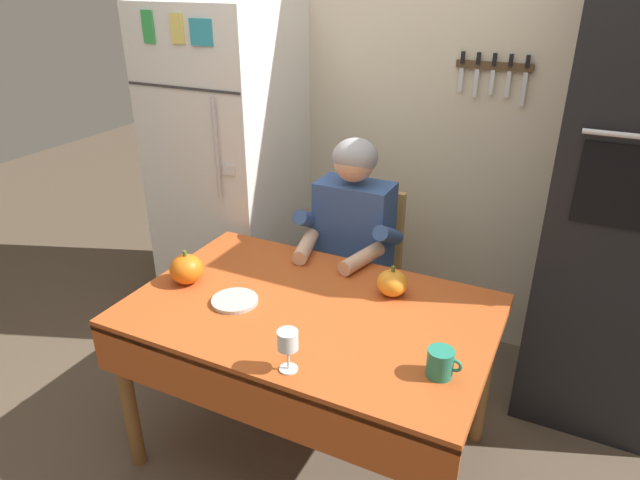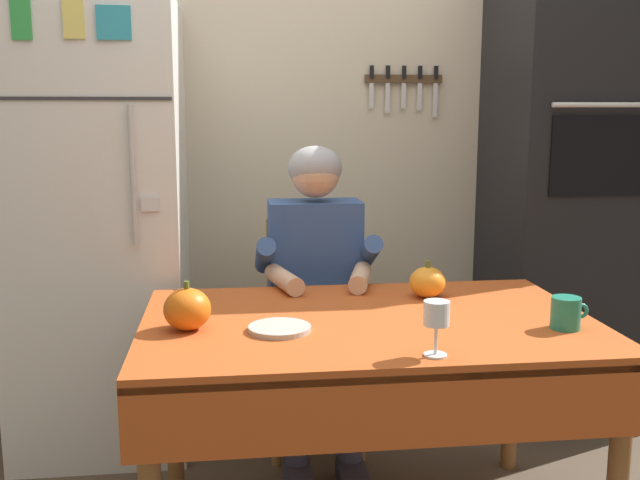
{
  "view_description": "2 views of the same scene",
  "coord_description": "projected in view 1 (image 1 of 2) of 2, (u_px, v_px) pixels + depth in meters",
  "views": [
    {
      "loc": [
        0.86,
        -1.56,
        1.92
      ],
      "look_at": [
        -0.04,
        0.28,
        0.95
      ],
      "focal_mm": 31.56,
      "sensor_mm": 36.0,
      "label": 1
    },
    {
      "loc": [
        -0.42,
        -2.06,
        1.38
      ],
      "look_at": [
        -0.13,
        0.3,
        0.96
      ],
      "focal_mm": 41.0,
      "sensor_mm": 36.0,
      "label": 2
    }
  ],
  "objects": [
    {
      "name": "ground_plane",
      "position": [
        301.0,
        464.0,
        2.43
      ],
      "size": [
        10.0,
        10.0,
        0.0
      ],
      "primitive_type": "plane",
      "color": "brown",
      "rests_on": "ground"
    },
    {
      "name": "back_wall_assembly",
      "position": [
        426.0,
        104.0,
        2.94
      ],
      "size": [
        3.7,
        0.13,
        2.6
      ],
      "color": "beige",
      "rests_on": "ground"
    },
    {
      "name": "refrigerator",
      "position": [
        230.0,
        171.0,
        3.2
      ],
      "size": [
        0.68,
        0.71,
        1.8
      ],
      "color": "white",
      "rests_on": "ground"
    },
    {
      "name": "wall_oven",
      "position": [
        628.0,
        201.0,
        2.37
      ],
      "size": [
        0.6,
        0.64,
        2.1
      ],
      "color": "black",
      "rests_on": "ground"
    },
    {
      "name": "dining_table",
      "position": [
        307.0,
        328.0,
        2.21
      ],
      "size": [
        1.4,
        0.9,
        0.74
      ],
      "color": "brown",
      "rests_on": "ground"
    },
    {
      "name": "chair_behind_person",
      "position": [
        362.0,
        270.0,
        2.95
      ],
      "size": [
        0.4,
        0.4,
        0.93
      ],
      "color": "tan",
      "rests_on": "ground"
    },
    {
      "name": "seated_person",
      "position": [
        348.0,
        245.0,
        2.7
      ],
      "size": [
        0.47,
        0.55,
        1.25
      ],
      "color": "#38384C",
      "rests_on": "ground"
    },
    {
      "name": "coffee_mug",
      "position": [
        441.0,
        363.0,
        1.8
      ],
      "size": [
        0.11,
        0.09,
        0.1
      ],
      "color": "#237F66",
      "rests_on": "dining_table"
    },
    {
      "name": "wine_glass",
      "position": [
        288.0,
        342.0,
        1.8
      ],
      "size": [
        0.07,
        0.07,
        0.15
      ],
      "color": "white",
      "rests_on": "dining_table"
    },
    {
      "name": "pumpkin_large",
      "position": [
        392.0,
        283.0,
        2.25
      ],
      "size": [
        0.13,
        0.13,
        0.13
      ],
      "color": "orange",
      "rests_on": "dining_table"
    },
    {
      "name": "pumpkin_medium",
      "position": [
        187.0,
        269.0,
        2.34
      ],
      "size": [
        0.14,
        0.14,
        0.15
      ],
      "color": "orange",
      "rests_on": "dining_table"
    },
    {
      "name": "serving_tray",
      "position": [
        235.0,
        300.0,
        2.22
      ],
      "size": [
        0.18,
        0.18,
        0.02
      ],
      "primitive_type": "cylinder",
      "color": "#B7B2A8",
      "rests_on": "dining_table"
    }
  ]
}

